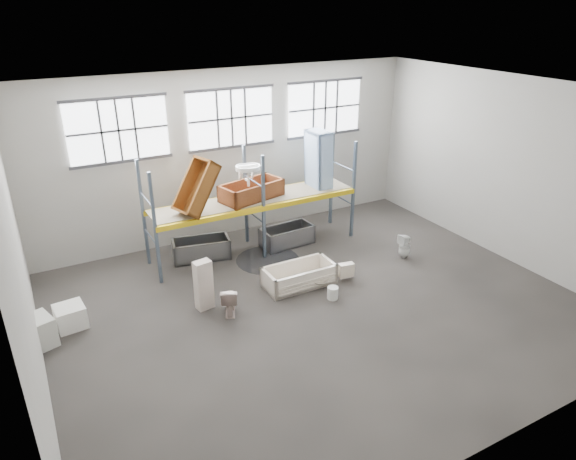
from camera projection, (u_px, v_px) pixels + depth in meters
floor at (318, 307)px, 12.37m from camera, size 12.00×10.00×0.10m
ceiling at (324, 91)px, 10.28m from camera, size 12.00×10.00×0.10m
wall_back at (231, 154)px, 15.37m from camera, size 12.00×0.10×5.00m
wall_front at (508, 325)px, 7.28m from camera, size 12.00×0.10×5.00m
wall_left at (17, 273)px, 8.68m from camera, size 0.10×10.00×5.00m
wall_right at (509, 170)px, 13.97m from camera, size 0.10×10.00×5.00m
window_left at (118, 130)px, 13.43m from camera, size 2.60×0.04×1.60m
window_mid at (231, 118)px, 14.83m from camera, size 2.60×0.04×1.60m
window_right at (325, 108)px, 16.23m from camera, size 2.60×0.04×1.60m
rack_upright_la at (155, 230)px, 12.75m from camera, size 0.08×0.08×3.00m
rack_upright_lb at (143, 214)px, 13.71m from camera, size 0.08×0.08×3.00m
rack_upright_ma at (264, 208)px, 14.06m from camera, size 0.08×0.08×3.00m
rack_upright_mb at (246, 195)px, 15.02m from camera, size 0.08×0.08×3.00m
rack_upright_ra at (353, 191)px, 15.37m from camera, size 0.08×0.08×3.00m
rack_upright_rb at (332, 179)px, 16.33m from camera, size 0.08×0.08×3.00m
rack_beam_front at (264, 208)px, 14.06m from camera, size 6.00×0.10×0.14m
rack_beam_back at (246, 195)px, 15.02m from camera, size 6.00×0.10×0.14m
shelf_deck at (254, 199)px, 14.51m from camera, size 5.90×1.10×0.03m
wet_patch at (268, 260)px, 14.51m from camera, size 1.80×1.80×0.00m
bathtub_beige at (299, 276)px, 13.14m from camera, size 1.82×0.86×0.53m
cistern_spare at (346, 270)px, 13.38m from camera, size 0.42×0.24×0.38m
sink_in_tub at (319, 282)px, 13.06m from camera, size 0.50×0.50×0.16m
toilet_beige at (229, 300)px, 11.94m from camera, size 0.63×0.78×0.70m
cistern_tall at (204, 285)px, 12.01m from camera, size 0.43×0.32×1.24m
toilet_white at (404, 246)px, 14.50m from camera, size 0.34×0.33×0.71m
steel_tub_left at (201, 249)px, 14.51m from camera, size 1.70×1.04×0.58m
steel_tub_right at (287, 236)px, 15.31m from camera, size 1.59×0.81×0.57m
rust_tub_flat at (252, 191)px, 14.41m from camera, size 1.94×1.26×0.50m
rust_tub_tilted at (196, 187)px, 13.26m from camera, size 1.39×1.07×1.49m
sink_on_shelf at (249, 185)px, 14.02m from camera, size 0.75×0.62×0.61m
blue_tub_upright at (319, 160)px, 15.14m from camera, size 0.56×0.83×1.78m
bucket at (333, 293)px, 12.57m from camera, size 0.33×0.33×0.32m
carton_near at (33, 334)px, 10.74m from camera, size 0.93×0.86×0.66m
carton_far at (70, 316)px, 11.46m from camera, size 0.67×0.67×0.52m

